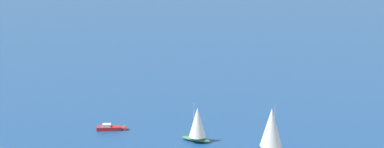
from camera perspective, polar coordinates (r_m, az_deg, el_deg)
motorboat_near_centre at (r=190.26m, az=-7.10°, el=-4.79°), size 4.54×8.78×2.47m
sailboat_far_stbd at (r=178.43m, az=0.47°, el=-4.49°), size 7.80×7.86×11.16m
sailboat_inshore at (r=171.58m, az=7.10°, el=-4.96°), size 11.09×6.70×13.90m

